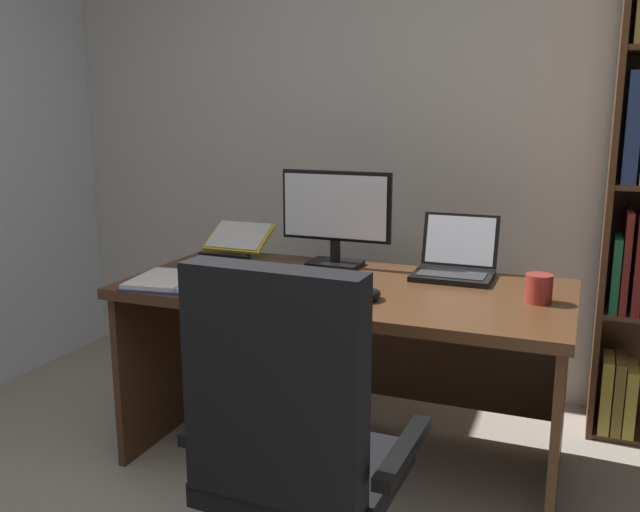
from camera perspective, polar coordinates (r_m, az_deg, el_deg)
wall_back at (r=3.44m, az=9.76°, el=12.08°), size 4.67×0.12×2.80m
desk at (r=2.76m, az=2.62°, el=-5.91°), size 1.68×0.81×0.74m
office_chair at (r=1.96m, az=-2.12°, el=-17.37°), size 0.62×0.60×1.03m
monitor at (r=2.90m, az=1.31°, el=3.12°), size 0.48×0.16×0.41m
laptop at (r=2.80m, az=11.14°, el=-0.63°), size 0.31×0.29×0.24m
keyboard at (r=2.53m, az=-2.26°, el=-2.73°), size 0.42×0.15×0.02m
computer_mouse at (r=2.42m, az=4.26°, el=-3.22°), size 0.06×0.10×0.04m
reading_stand_with_book at (r=3.17m, az=-6.88°, el=1.32°), size 0.28×0.25×0.14m
open_binder at (r=2.67m, az=-10.59°, el=-2.14°), size 0.50×0.36×0.02m
notepad at (r=2.80m, az=-4.76°, el=-1.39°), size 0.15×0.21×0.01m
pen at (r=2.79m, az=-4.40°, el=-1.24°), size 0.14×0.02×0.01m
coffee_mug at (r=2.50m, az=17.69°, el=-2.58°), size 0.09×0.09×0.10m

